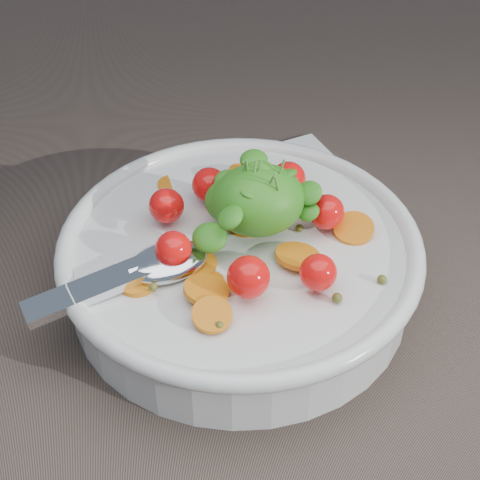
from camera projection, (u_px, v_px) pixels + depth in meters
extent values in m
plane|color=brown|center=(226.00, 300.00, 0.65)|extent=(6.00, 6.00, 0.00)
cylinder|color=silver|center=(240.00, 268.00, 0.64)|extent=(0.30, 0.30, 0.06)
torus|color=silver|center=(240.00, 244.00, 0.62)|extent=(0.31, 0.31, 0.02)
cylinder|color=silver|center=(240.00, 288.00, 0.66)|extent=(0.15, 0.15, 0.01)
cylinder|color=brown|center=(240.00, 268.00, 0.64)|extent=(0.27, 0.27, 0.04)
cylinder|color=orange|center=(298.00, 256.00, 0.60)|extent=(0.05, 0.05, 0.01)
cylinder|color=orange|center=(138.00, 282.00, 0.59)|extent=(0.04, 0.04, 0.01)
cylinder|color=orange|center=(177.00, 187.00, 0.69)|extent=(0.05, 0.05, 0.01)
cylinder|color=orange|center=(354.00, 229.00, 0.63)|extent=(0.05, 0.05, 0.01)
cylinder|color=orange|center=(169.00, 266.00, 0.60)|extent=(0.05, 0.05, 0.01)
cylinder|color=orange|center=(156.00, 194.00, 0.68)|extent=(0.05, 0.05, 0.01)
cylinder|color=orange|center=(246.00, 175.00, 0.69)|extent=(0.03, 0.04, 0.01)
cylinder|color=orange|center=(246.00, 223.00, 0.64)|extent=(0.04, 0.04, 0.01)
cylinder|color=orange|center=(283.00, 177.00, 0.70)|extent=(0.03, 0.03, 0.01)
cylinder|color=orange|center=(206.00, 285.00, 0.59)|extent=(0.04, 0.04, 0.01)
cylinder|color=orange|center=(234.00, 269.00, 0.61)|extent=(0.04, 0.04, 0.01)
cylinder|color=orange|center=(289.00, 266.00, 0.61)|extent=(0.04, 0.04, 0.01)
cylinder|color=orange|center=(254.00, 210.00, 0.66)|extent=(0.05, 0.05, 0.01)
cylinder|color=orange|center=(212.00, 315.00, 0.55)|extent=(0.04, 0.04, 0.01)
cylinder|color=orange|center=(246.00, 178.00, 0.69)|extent=(0.05, 0.05, 0.02)
cylinder|color=orange|center=(206.00, 290.00, 0.57)|extent=(0.05, 0.05, 0.01)
cylinder|color=orange|center=(197.00, 263.00, 0.60)|extent=(0.05, 0.05, 0.01)
sphere|color=#53531B|center=(337.00, 298.00, 0.57)|extent=(0.01, 0.01, 0.01)
sphere|color=#53531B|center=(153.00, 287.00, 0.57)|extent=(0.01, 0.01, 0.01)
sphere|color=#53531B|center=(307.00, 275.00, 0.59)|extent=(0.01, 0.01, 0.01)
sphere|color=#53531B|center=(287.00, 204.00, 0.65)|extent=(0.01, 0.01, 0.01)
sphere|color=#53531B|center=(177.00, 255.00, 0.61)|extent=(0.01, 0.01, 0.01)
sphere|color=#53531B|center=(142.00, 277.00, 0.58)|extent=(0.01, 0.01, 0.01)
sphere|color=#53531B|center=(136.00, 260.00, 0.60)|extent=(0.01, 0.01, 0.01)
sphere|color=#53531B|center=(382.00, 279.00, 0.59)|extent=(0.01, 0.01, 0.01)
sphere|color=#53531B|center=(257.00, 177.00, 0.69)|extent=(0.01, 0.01, 0.01)
sphere|color=#53531B|center=(214.00, 199.00, 0.67)|extent=(0.01, 0.01, 0.01)
sphere|color=#53531B|center=(205.00, 232.00, 0.64)|extent=(0.01, 0.01, 0.01)
sphere|color=#53531B|center=(219.00, 326.00, 0.55)|extent=(0.01, 0.01, 0.01)
sphere|color=#53531B|center=(299.00, 228.00, 0.64)|extent=(0.01, 0.01, 0.01)
sphere|color=red|center=(327.00, 212.00, 0.62)|extent=(0.03, 0.03, 0.03)
sphere|color=red|center=(288.00, 179.00, 0.66)|extent=(0.03, 0.03, 0.03)
sphere|color=red|center=(209.00, 185.00, 0.65)|extent=(0.03, 0.03, 0.03)
sphere|color=red|center=(166.00, 206.00, 0.63)|extent=(0.03, 0.03, 0.03)
sphere|color=red|center=(173.00, 249.00, 0.59)|extent=(0.03, 0.03, 0.03)
sphere|color=red|center=(248.00, 277.00, 0.56)|extent=(0.03, 0.03, 0.03)
sphere|color=red|center=(318.00, 273.00, 0.57)|extent=(0.03, 0.03, 0.03)
ellipsoid|color=#399120|center=(258.00, 200.00, 0.61)|extent=(0.08, 0.07, 0.06)
ellipsoid|color=#399120|center=(231.00, 201.00, 0.62)|extent=(0.05, 0.05, 0.04)
ellipsoid|color=#399120|center=(262.00, 193.00, 0.60)|extent=(0.03, 0.03, 0.02)
ellipsoid|color=#399120|center=(309.00, 193.00, 0.61)|extent=(0.03, 0.03, 0.02)
ellipsoid|color=#399120|center=(210.00, 238.00, 0.59)|extent=(0.04, 0.04, 0.02)
ellipsoid|color=#399120|center=(244.00, 188.00, 0.62)|extent=(0.03, 0.03, 0.02)
ellipsoid|color=#399120|center=(237.00, 198.00, 0.60)|extent=(0.02, 0.03, 0.03)
ellipsoid|color=#399120|center=(254.00, 160.00, 0.63)|extent=(0.03, 0.02, 0.02)
ellipsoid|color=#399120|center=(230.00, 218.00, 0.58)|extent=(0.03, 0.03, 0.02)
ellipsoid|color=#399120|center=(258.00, 187.00, 0.60)|extent=(0.02, 0.02, 0.02)
ellipsoid|color=#399120|center=(284.00, 176.00, 0.61)|extent=(0.02, 0.03, 0.02)
ellipsoid|color=#399120|center=(259.00, 172.00, 0.60)|extent=(0.03, 0.03, 0.02)
ellipsoid|color=#399120|center=(241.00, 181.00, 0.60)|extent=(0.02, 0.02, 0.01)
ellipsoid|color=#399120|center=(251.00, 192.00, 0.59)|extent=(0.03, 0.03, 0.01)
ellipsoid|color=#399120|center=(276.00, 205.00, 0.60)|extent=(0.03, 0.03, 0.02)
ellipsoid|color=#399120|center=(283.00, 200.00, 0.61)|extent=(0.03, 0.03, 0.02)
ellipsoid|color=#399120|center=(269.00, 189.00, 0.59)|extent=(0.03, 0.04, 0.02)
ellipsoid|color=#399120|center=(245.00, 188.00, 0.62)|extent=(0.03, 0.02, 0.02)
ellipsoid|color=#399120|center=(227.00, 200.00, 0.61)|extent=(0.04, 0.04, 0.02)
ellipsoid|color=#399120|center=(227.00, 182.00, 0.63)|extent=(0.03, 0.03, 0.03)
ellipsoid|color=#399120|center=(269.00, 177.00, 0.62)|extent=(0.03, 0.03, 0.02)
ellipsoid|color=#399120|center=(248.00, 195.00, 0.59)|extent=(0.04, 0.03, 0.02)
ellipsoid|color=#399120|center=(309.00, 212.00, 0.61)|extent=(0.02, 0.02, 0.02)
ellipsoid|color=#399120|center=(258.00, 192.00, 0.61)|extent=(0.03, 0.03, 0.01)
ellipsoid|color=#399120|center=(248.00, 186.00, 0.60)|extent=(0.02, 0.02, 0.01)
ellipsoid|color=#399120|center=(249.00, 174.00, 0.62)|extent=(0.03, 0.03, 0.02)
ellipsoid|color=#399120|center=(250.00, 192.00, 0.60)|extent=(0.03, 0.03, 0.03)
cylinder|color=#4C8C33|center=(276.00, 187.00, 0.60)|extent=(0.02, 0.01, 0.05)
cylinder|color=#4C8C33|center=(254.00, 190.00, 0.60)|extent=(0.02, 0.02, 0.05)
cylinder|color=#4C8C33|center=(280.00, 197.00, 0.59)|extent=(0.01, 0.01, 0.05)
cylinder|color=#4C8C33|center=(252.00, 179.00, 0.61)|extent=(0.02, 0.02, 0.05)
cylinder|color=#4C8C33|center=(264.00, 193.00, 0.59)|extent=(0.02, 0.02, 0.05)
cylinder|color=#4C8C33|center=(249.00, 185.00, 0.60)|extent=(0.01, 0.00, 0.05)
cylinder|color=#4C8C33|center=(252.00, 191.00, 0.60)|extent=(0.01, 0.02, 0.05)
ellipsoid|color=silver|center=(168.00, 262.00, 0.60)|extent=(0.08, 0.07, 0.02)
cube|color=silver|center=(105.00, 284.00, 0.58)|extent=(0.13, 0.06, 0.02)
cylinder|color=silver|center=(143.00, 269.00, 0.59)|extent=(0.03, 0.02, 0.01)
cube|color=white|center=(284.00, 178.00, 0.79)|extent=(0.17, 0.15, 0.01)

